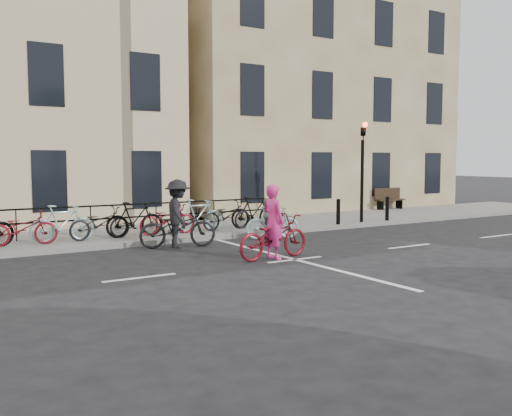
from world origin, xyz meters
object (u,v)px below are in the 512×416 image
bench (389,198)px  cyclist_pink (273,233)px  cyclist_dark (178,221)px  cyclist_grey (273,218)px  traffic_light (363,159)px

bench → cyclist_pink: cyclist_pink is taller
bench → cyclist_dark: cyclist_dark is taller
cyclist_pink → cyclist_dark: bearing=17.9°
cyclist_pink → cyclist_grey: 3.48m
cyclist_pink → cyclist_dark: (-1.26, 2.91, 0.11)m
traffic_light → bench: bearing=35.2°
traffic_light → bench: 6.14m
traffic_light → cyclist_grey: 5.08m
cyclist_pink → cyclist_grey: cyclist_pink is taller
bench → cyclist_grey: size_ratio=0.91×
cyclist_grey → cyclist_dark: size_ratio=0.78×
traffic_light → cyclist_grey: (-4.64, -1.04, -1.79)m
cyclist_pink → cyclist_grey: size_ratio=1.22×
traffic_light → cyclist_dark: bearing=-172.5°
bench → cyclist_pink: bearing=-147.2°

